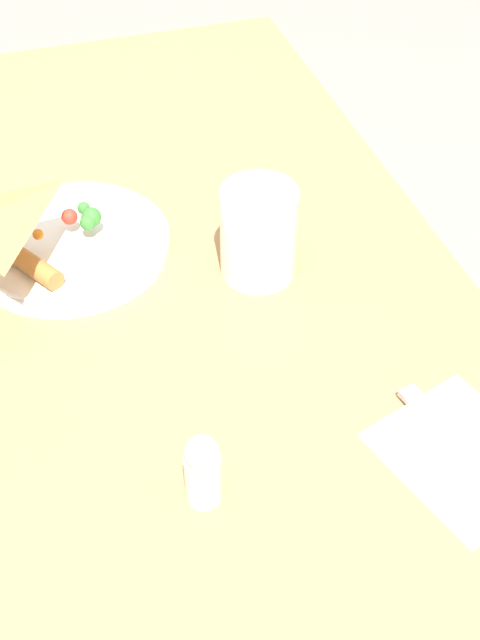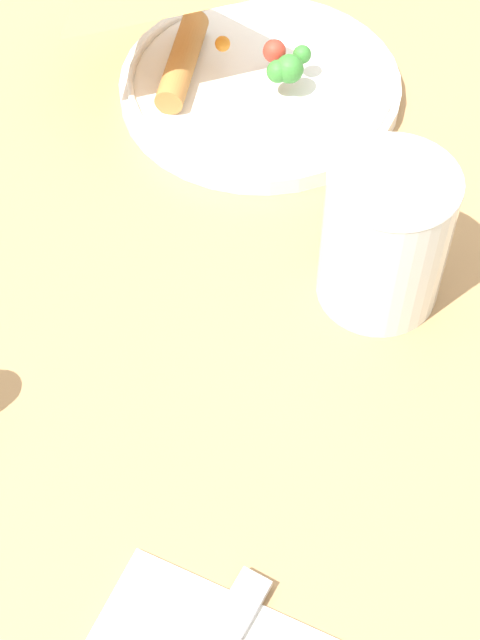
% 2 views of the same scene
% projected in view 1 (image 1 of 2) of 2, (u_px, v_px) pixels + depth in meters
% --- Properties ---
extents(ground_plane, '(6.00, 6.00, 0.00)m').
position_uv_depth(ground_plane, '(177.00, 554.00, 1.49)').
color(ground_plane, gray).
extents(dining_table, '(1.17, 0.72, 0.73)m').
position_uv_depth(dining_table, '(151.00, 319.00, 1.05)').
color(dining_table, '#A87F51').
rests_on(dining_table, ground_plane).
extents(plate_pizza, '(0.24, 0.24, 0.06)m').
position_uv_depth(plate_pizza, '(70.00, 241.00, 0.97)').
color(plate_pizza, white).
rests_on(plate_pizza, dining_table).
extents(milk_glass, '(0.09, 0.09, 0.11)m').
position_uv_depth(milk_glass, '(259.00, 235.00, 0.92)').
color(milk_glass, white).
rests_on(milk_glass, dining_table).
extents(napkin_folded, '(0.19, 0.17, 0.00)m').
position_uv_depth(napkin_folded, '(463.00, 456.00, 0.77)').
color(napkin_folded, white).
rests_on(napkin_folded, dining_table).
extents(butter_knife, '(0.18, 0.06, 0.01)m').
position_uv_depth(butter_knife, '(458.00, 446.00, 0.77)').
color(butter_knife, '#B2B2B7').
rests_on(butter_knife, napkin_folded).
extents(salt_shaker, '(0.03, 0.03, 0.08)m').
position_uv_depth(salt_shaker, '(203.00, 470.00, 0.71)').
color(salt_shaker, white).
rests_on(salt_shaker, dining_table).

